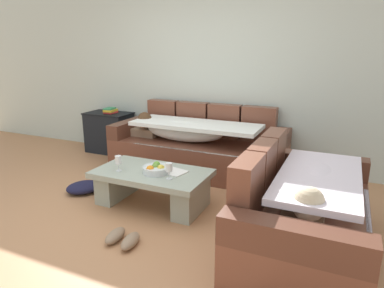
# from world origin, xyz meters

# --- Properties ---
(ground_plane) EXTENTS (14.00, 14.00, 0.00)m
(ground_plane) POSITION_xyz_m (0.00, 0.00, 0.00)
(ground_plane) COLOR #AF7951
(back_wall) EXTENTS (9.00, 0.10, 2.70)m
(back_wall) POSITION_xyz_m (0.00, 2.15, 1.35)
(back_wall) COLOR #B8C8BE
(back_wall) RESTS_ON ground_plane
(couch_along_wall) EXTENTS (2.31, 0.92, 0.88)m
(couch_along_wall) POSITION_xyz_m (0.12, 1.62, 0.33)
(couch_along_wall) COLOR brown
(couch_along_wall) RESTS_ON ground_plane
(couch_near_window) EXTENTS (0.92, 1.72, 0.88)m
(couch_near_window) POSITION_xyz_m (1.71, 0.18, 0.33)
(couch_near_window) COLOR brown
(couch_near_window) RESTS_ON ground_plane
(coffee_table) EXTENTS (1.20, 0.68, 0.38)m
(coffee_table) POSITION_xyz_m (0.14, 0.43, 0.24)
(coffee_table) COLOR #97A495
(coffee_table) RESTS_ON ground_plane
(fruit_bowl) EXTENTS (0.28, 0.28, 0.10)m
(fruit_bowl) POSITION_xyz_m (0.21, 0.40, 0.42)
(fruit_bowl) COLOR silver
(fruit_bowl) RESTS_ON coffee_table
(wine_glass_near_left) EXTENTS (0.07, 0.07, 0.17)m
(wine_glass_near_left) POSITION_xyz_m (-0.18, 0.29, 0.50)
(wine_glass_near_left) COLOR silver
(wine_glass_near_left) RESTS_ON coffee_table
(wine_glass_near_right) EXTENTS (0.07, 0.07, 0.17)m
(wine_glass_near_right) POSITION_xyz_m (0.41, 0.30, 0.50)
(wine_glass_near_right) COLOR silver
(wine_glass_near_right) RESTS_ON coffee_table
(open_magazine) EXTENTS (0.32, 0.27, 0.01)m
(open_magazine) POSITION_xyz_m (0.35, 0.50, 0.39)
(open_magazine) COLOR white
(open_magazine) RESTS_ON coffee_table
(side_cabinet) EXTENTS (0.72, 0.44, 0.64)m
(side_cabinet) POSITION_xyz_m (-1.51, 1.85, 0.32)
(side_cabinet) COLOR black
(side_cabinet) RESTS_ON ground_plane
(book_stack_on_cabinet) EXTENTS (0.17, 0.22, 0.08)m
(book_stack_on_cabinet) POSITION_xyz_m (-1.46, 1.85, 0.68)
(book_stack_on_cabinet) COLOR red
(book_stack_on_cabinet) RESTS_ON side_cabinet
(pair_of_shoes) EXTENTS (0.32, 0.30, 0.09)m
(pair_of_shoes) POSITION_xyz_m (0.30, -0.34, 0.04)
(pair_of_shoes) COLOR #8C7259
(pair_of_shoes) RESTS_ON ground_plane
(crumpled_garment) EXTENTS (0.48, 0.51, 0.12)m
(crumpled_garment) POSITION_xyz_m (-0.76, 0.38, 0.06)
(crumpled_garment) COLOR #191933
(crumpled_garment) RESTS_ON ground_plane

